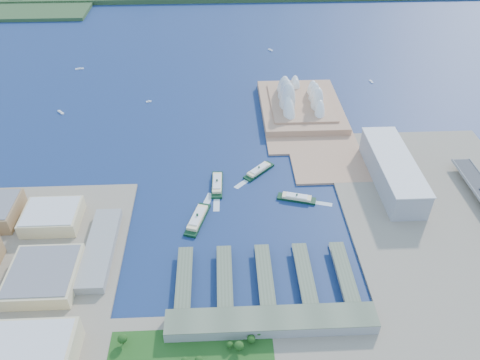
{
  "coord_description": "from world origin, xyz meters",
  "views": [
    {
      "loc": [
        -26.78,
        -398.94,
        385.87
      ],
      "look_at": [
        -4.98,
        72.84,
        18.0
      ],
      "focal_mm": 35.0,
      "sensor_mm": 36.0,
      "label": 1
    }
  ],
  "objects_px": {
    "opera_house": "(302,93)",
    "ferry_a": "(217,183)",
    "car_c": "(480,190)",
    "toaster_building": "(393,171)",
    "ferry_d": "(297,197)",
    "ferry_b": "(259,169)",
    "ferry_c": "(197,217)"
  },
  "relations": [
    {
      "from": "toaster_building",
      "to": "ferry_d",
      "type": "relative_size",
      "value": 3.17
    },
    {
      "from": "ferry_a",
      "to": "ferry_c",
      "type": "height_order",
      "value": "ferry_c"
    },
    {
      "from": "car_c",
      "to": "ferry_c",
      "type": "bearing_deg",
      "value": -176.04
    },
    {
      "from": "ferry_c",
      "to": "ferry_d",
      "type": "relative_size",
      "value": 1.2
    },
    {
      "from": "toaster_building",
      "to": "ferry_c",
      "type": "distance_m",
      "value": 261.63
    },
    {
      "from": "opera_house",
      "to": "ferry_d",
      "type": "bearing_deg",
      "value": -99.65
    },
    {
      "from": "opera_house",
      "to": "ferry_c",
      "type": "bearing_deg",
      "value": -122.0
    },
    {
      "from": "ferry_a",
      "to": "ferry_c",
      "type": "distance_m",
      "value": 71.12
    },
    {
      "from": "ferry_b",
      "to": "ferry_c",
      "type": "distance_m",
      "value": 124.55
    },
    {
      "from": "opera_house",
      "to": "ferry_b",
      "type": "bearing_deg",
      "value": -116.1
    },
    {
      "from": "ferry_b",
      "to": "ferry_c",
      "type": "relative_size",
      "value": 0.87
    },
    {
      "from": "opera_house",
      "to": "ferry_a",
      "type": "height_order",
      "value": "opera_house"
    },
    {
      "from": "opera_house",
      "to": "ferry_b",
      "type": "xyz_separation_m",
      "value": [
        -82.23,
        -167.86,
        -27.18
      ]
    },
    {
      "from": "opera_house",
      "to": "ferry_d",
      "type": "height_order",
      "value": "opera_house"
    },
    {
      "from": "opera_house",
      "to": "car_c",
      "type": "relative_size",
      "value": 44.61
    },
    {
      "from": "ferry_b",
      "to": "toaster_building",
      "type": "bearing_deg",
      "value": 34.58
    },
    {
      "from": "toaster_building",
      "to": "ferry_a",
      "type": "relative_size",
      "value": 2.82
    },
    {
      "from": "toaster_building",
      "to": "opera_house",
      "type": "bearing_deg",
      "value": 114.23
    },
    {
      "from": "ferry_a",
      "to": "car_c",
      "type": "xyz_separation_m",
      "value": [
        330.67,
        -42.38,
        10.23
      ]
    },
    {
      "from": "toaster_building",
      "to": "ferry_a",
      "type": "xyz_separation_m",
      "value": [
        -229.67,
        4.9,
        -15.3
      ]
    },
    {
      "from": "ferry_b",
      "to": "ferry_a",
      "type": "bearing_deg",
      "value": -109.47
    },
    {
      "from": "ferry_d",
      "to": "car_c",
      "type": "xyz_separation_m",
      "value": [
        229.77,
        -9.44,
        10.81
      ]
    },
    {
      "from": "opera_house",
      "to": "car_c",
      "type": "xyz_separation_m",
      "value": [
        191.0,
        -237.48,
        -16.56
      ]
    },
    {
      "from": "ferry_a",
      "to": "ferry_b",
      "type": "relative_size",
      "value": 1.08
    },
    {
      "from": "opera_house",
      "to": "ferry_a",
      "type": "relative_size",
      "value": 3.27
    },
    {
      "from": "toaster_building",
      "to": "ferry_b",
      "type": "xyz_separation_m",
      "value": [
        -172.23,
        32.14,
        -15.68
      ]
    },
    {
      "from": "ferry_b",
      "to": "ferry_c",
      "type": "height_order",
      "value": "ferry_c"
    },
    {
      "from": "toaster_building",
      "to": "ferry_d",
      "type": "height_order",
      "value": "toaster_building"
    },
    {
      "from": "toaster_building",
      "to": "ferry_a",
      "type": "bearing_deg",
      "value": 178.78
    },
    {
      "from": "opera_house",
      "to": "ferry_a",
      "type": "bearing_deg",
      "value": -125.6
    },
    {
      "from": "ferry_b",
      "to": "car_c",
      "type": "relative_size",
      "value": 12.64
    },
    {
      "from": "ferry_a",
      "to": "ferry_c",
      "type": "relative_size",
      "value": 0.94
    }
  ]
}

